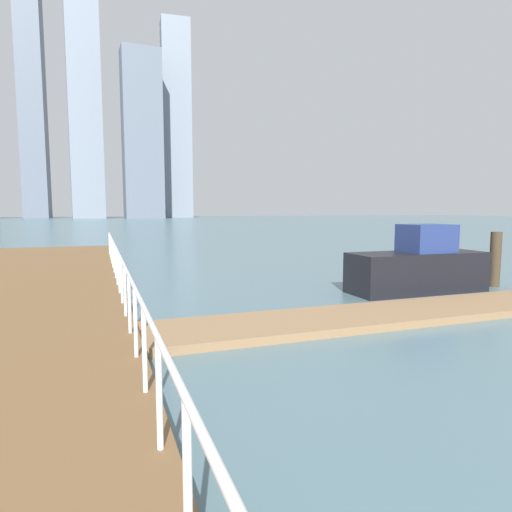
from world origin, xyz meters
TOP-DOWN VIEW (x-y plane):
  - ground_plane at (0.00, 20.00)m, footprint 300.00×300.00m
  - floating_dock at (2.64, 10.44)m, footprint 12.28×2.00m
  - boardwalk_railing at (-3.15, 9.78)m, footprint 0.06×29.56m
  - dock_piling_2 at (8.91, 12.87)m, footprint 0.35×0.35m
  - moored_boat_0 at (5.81, 12.96)m, footprint 4.42×1.54m
  - skyline_tower_1 at (-21.02, 151.51)m, footprint 6.98×11.86m
  - skyline_tower_2 at (-6.33, 142.00)m, footprint 9.71×13.01m
  - skyline_tower_3 at (8.98, 132.72)m, footprint 11.10×8.42m
  - skyline_tower_4 at (21.00, 145.23)m, footprint 9.38×8.36m

SIDE VIEW (x-z plane):
  - ground_plane at x=0.00m, z-range 0.00..0.00m
  - floating_dock at x=2.64m, z-range 0.00..0.18m
  - moored_boat_0 at x=5.81m, z-range -0.27..1.86m
  - dock_piling_2 at x=8.91m, z-range 0.00..1.85m
  - boardwalk_railing at x=-3.15m, z-range 0.67..1.75m
  - skyline_tower_3 at x=8.98m, z-range 0.00..47.21m
  - skyline_tower_4 at x=21.00m, z-range 0.00..61.46m
  - skyline_tower_2 at x=-6.33m, z-range 0.00..76.26m
  - skyline_tower_1 at x=-21.02m, z-range 0.00..86.32m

